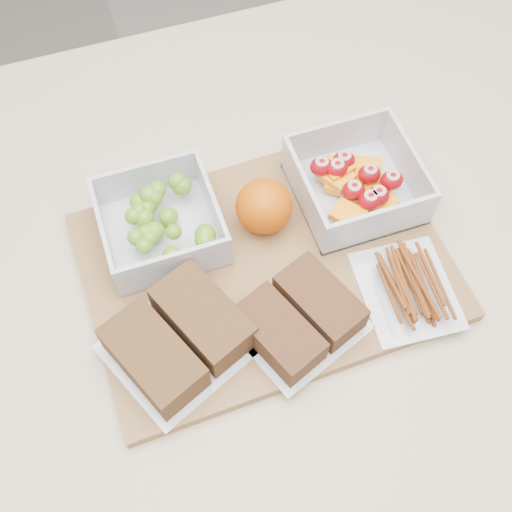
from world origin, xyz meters
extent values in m
plane|color=gray|center=(0.00, 0.00, 0.00)|extent=(4.00, 4.00, 0.00)
cube|color=beige|center=(0.00, 0.00, 0.45)|extent=(1.20, 0.90, 0.90)
cube|color=olive|center=(0.01, 0.00, 0.91)|extent=(0.43, 0.31, 0.02)
cube|color=silver|center=(-0.10, 0.08, 0.92)|extent=(0.14, 0.14, 0.01)
cube|color=silver|center=(-0.10, 0.15, 0.94)|extent=(0.14, 0.01, 0.06)
cube|color=silver|center=(-0.10, 0.02, 0.94)|extent=(0.14, 0.01, 0.06)
cube|color=silver|center=(-0.03, 0.08, 0.94)|extent=(0.01, 0.13, 0.06)
cube|color=silver|center=(-0.16, 0.08, 0.94)|extent=(0.01, 0.13, 0.06)
sphere|color=#5F901D|center=(-0.11, 0.07, 0.94)|extent=(0.02, 0.02, 0.02)
sphere|color=#5F901D|center=(-0.13, 0.07, 0.95)|extent=(0.02, 0.02, 0.02)
sphere|color=#5F901D|center=(-0.10, 0.11, 0.95)|extent=(0.02, 0.02, 0.02)
sphere|color=#5F901D|center=(-0.09, 0.09, 0.94)|extent=(0.02, 0.02, 0.02)
sphere|color=#5F901D|center=(-0.12, 0.10, 0.95)|extent=(0.02, 0.02, 0.02)
sphere|color=#5F901D|center=(-0.11, 0.07, 0.94)|extent=(0.02, 0.02, 0.02)
sphere|color=#5F901D|center=(-0.12, 0.10, 0.95)|extent=(0.02, 0.02, 0.02)
sphere|color=#5F901D|center=(-0.05, 0.04, 0.95)|extent=(0.02, 0.02, 0.02)
sphere|color=#5F901D|center=(-0.06, 0.12, 0.95)|extent=(0.02, 0.02, 0.02)
sphere|color=#5F901D|center=(-0.10, 0.12, 0.95)|extent=(0.02, 0.02, 0.02)
sphere|color=#5F901D|center=(-0.12, 0.05, 0.95)|extent=(0.02, 0.02, 0.02)
sphere|color=#5F901D|center=(-0.06, 0.12, 0.95)|extent=(0.02, 0.02, 0.02)
sphere|color=#5F901D|center=(-0.10, 0.03, 0.94)|extent=(0.02, 0.02, 0.02)
sphere|color=#5F901D|center=(-0.10, 0.11, 0.95)|extent=(0.02, 0.02, 0.02)
sphere|color=#5F901D|center=(-0.11, 0.09, 0.94)|extent=(0.02, 0.02, 0.02)
sphere|color=#5F901D|center=(-0.09, 0.12, 0.95)|extent=(0.02, 0.02, 0.02)
sphere|color=#5F901D|center=(-0.06, 0.03, 0.95)|extent=(0.02, 0.02, 0.02)
sphere|color=#5F901D|center=(-0.05, 0.03, 0.93)|extent=(0.02, 0.02, 0.02)
sphere|color=#5F901D|center=(-0.11, 0.10, 0.95)|extent=(0.02, 0.02, 0.02)
sphere|color=#5F901D|center=(-0.11, 0.06, 0.94)|extent=(0.02, 0.02, 0.02)
sphere|color=#5F901D|center=(-0.11, 0.12, 0.94)|extent=(0.02, 0.02, 0.02)
sphere|color=#5F901D|center=(-0.09, 0.06, 0.95)|extent=(0.02, 0.02, 0.02)
sphere|color=#5F901D|center=(-0.12, 0.07, 0.94)|extent=(0.02, 0.02, 0.02)
cube|color=silver|center=(0.15, 0.06, 0.92)|extent=(0.14, 0.14, 0.01)
cube|color=silver|center=(0.15, 0.13, 0.95)|extent=(0.14, 0.01, 0.06)
cube|color=silver|center=(0.15, -0.01, 0.95)|extent=(0.14, 0.01, 0.06)
cube|color=silver|center=(0.22, 0.06, 0.95)|extent=(0.01, 0.13, 0.06)
cube|color=silver|center=(0.08, 0.06, 0.95)|extent=(0.01, 0.13, 0.06)
cube|color=orange|center=(0.15, 0.04, 0.93)|extent=(0.04, 0.05, 0.01)
cube|color=orange|center=(0.13, 0.09, 0.93)|extent=(0.05, 0.06, 0.01)
cube|color=orange|center=(0.16, 0.07, 0.93)|extent=(0.05, 0.05, 0.01)
cube|color=orange|center=(0.17, 0.08, 0.93)|extent=(0.05, 0.05, 0.01)
cube|color=orange|center=(0.13, 0.08, 0.94)|extent=(0.05, 0.05, 0.01)
cube|color=orange|center=(0.13, 0.08, 0.95)|extent=(0.04, 0.04, 0.01)
cube|color=orange|center=(0.12, 0.02, 0.94)|extent=(0.05, 0.05, 0.01)
cube|color=orange|center=(0.16, 0.03, 0.94)|extent=(0.04, 0.04, 0.01)
cube|color=orange|center=(0.13, 0.07, 0.93)|extent=(0.05, 0.05, 0.01)
ellipsoid|color=#9E0712|center=(0.16, 0.06, 0.95)|extent=(0.03, 0.03, 0.02)
ellipsoid|color=#9E0712|center=(0.16, 0.03, 0.95)|extent=(0.03, 0.03, 0.02)
ellipsoid|color=#9E0712|center=(0.11, 0.09, 0.95)|extent=(0.03, 0.03, 0.02)
ellipsoid|color=#9E0712|center=(0.18, 0.04, 0.95)|extent=(0.03, 0.03, 0.02)
ellipsoid|color=#9E0712|center=(0.13, 0.08, 0.95)|extent=(0.03, 0.03, 0.02)
ellipsoid|color=#9E0712|center=(0.15, 0.02, 0.95)|extent=(0.03, 0.03, 0.02)
ellipsoid|color=#9E0712|center=(0.13, 0.04, 0.95)|extent=(0.03, 0.03, 0.02)
ellipsoid|color=#9E0712|center=(0.14, 0.09, 0.95)|extent=(0.03, 0.03, 0.02)
sphere|color=#D55305|center=(0.02, 0.06, 0.95)|extent=(0.07, 0.07, 0.07)
cube|color=silver|center=(-0.12, -0.07, 0.92)|extent=(0.19, 0.18, 0.00)
cube|color=brown|center=(-0.15, -0.08, 0.94)|extent=(0.10, 0.13, 0.04)
cube|color=brown|center=(-0.08, -0.05, 0.94)|extent=(0.10, 0.13, 0.04)
cube|color=silver|center=(0.02, -0.08, 0.92)|extent=(0.16, 0.15, 0.00)
cube|color=#55331D|center=(-0.01, -0.10, 0.94)|extent=(0.09, 0.11, 0.04)
cube|color=#55331D|center=(0.04, -0.07, 0.94)|extent=(0.09, 0.11, 0.04)
cube|color=silver|center=(0.15, -0.09, 0.92)|extent=(0.11, 0.13, 0.00)
camera|label=1|loc=(-0.12, -0.34, 1.58)|focal=45.00mm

